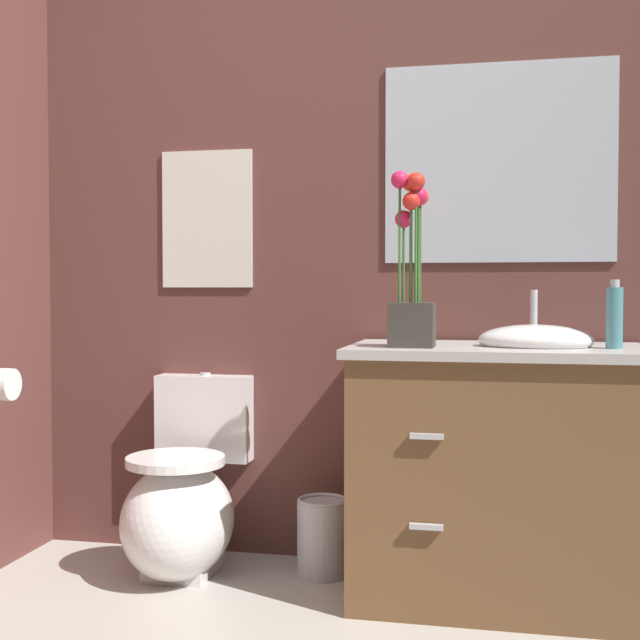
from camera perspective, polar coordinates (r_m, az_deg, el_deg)
The scene contains 8 objects.
wall_back at distance 3.12m, azimuth 7.26°, elevation 6.56°, with size 4.02×0.05×2.50m, color brown.
toilet at distance 3.11m, azimuth -9.18°, elevation -12.15°, with size 0.38×0.59×0.69m.
vanity_cabinet at distance 2.84m, azimuth 11.76°, elevation -9.79°, with size 0.94×0.56×1.00m.
flower_vase at distance 2.69m, azimuth 6.18°, elevation 2.48°, with size 0.14×0.14×0.55m.
soap_bottle at distance 2.75m, azimuth 19.13°, elevation 0.20°, with size 0.05×0.05×0.21m.
trash_bin at distance 3.08m, azimuth 0.18°, elevation -14.29°, with size 0.18×0.18×0.27m.
wall_poster at distance 3.27m, azimuth -7.58°, elevation 6.71°, with size 0.36×0.01×0.52m, color silver.
wall_mirror at distance 3.10m, azimuth 11.88°, elevation 10.27°, with size 0.80×0.01×0.70m, color #B2BCC6.
Camera 1 is at (0.46, -1.58, 1.01)m, focal length 47.76 mm.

